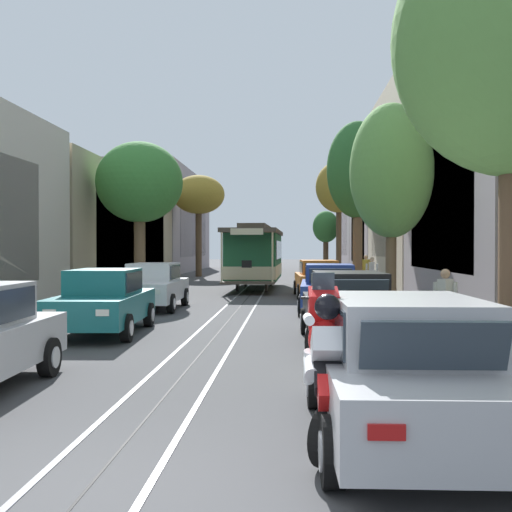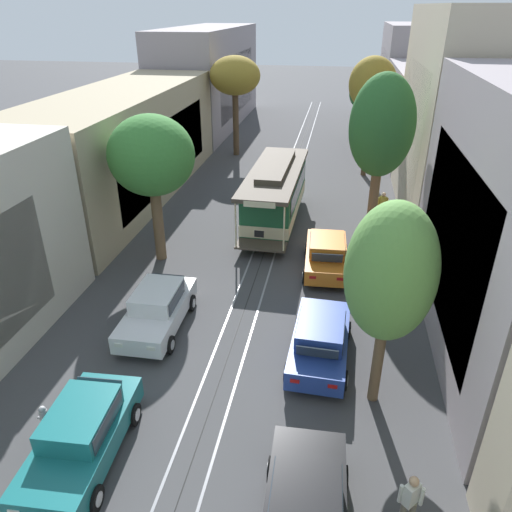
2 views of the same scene
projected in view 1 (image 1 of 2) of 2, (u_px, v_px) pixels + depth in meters
ground_plane at (254, 291)px, 29.80m from camera, size 160.00×160.00×0.00m
trolley_track_rails at (258, 285)px, 34.01m from camera, size 1.14×70.14×0.01m
building_facade_left at (102, 221)px, 36.92m from camera, size 5.71×61.84×8.92m
building_facade_right at (431, 201)px, 32.48m from camera, size 5.55×61.84×10.75m
parked_car_teal_second_left at (103, 301)px, 14.87m from camera, size 2.14×4.42×1.58m
parked_car_white_mid_left at (153, 286)px, 20.79m from camera, size 2.03×4.37×1.58m
parked_car_silver_near_right at (404, 369)px, 6.56m from camera, size 2.05×4.38×1.58m
parked_car_black_second_right at (348, 307)px, 13.37m from camera, size 2.07×4.39×1.58m
parked_car_blue_mid_right at (329, 288)px, 19.63m from camera, size 2.11×4.41×1.58m
parked_car_orange_fourth_right at (318, 278)px, 25.95m from camera, size 2.13×4.42×1.58m
street_tree_kerb_left_second at (139, 183)px, 26.14m from camera, size 3.74×3.65×6.69m
street_tree_kerb_left_mid at (199, 196)px, 44.31m from camera, size 3.83×3.37×7.43m
street_tree_kerb_right_second at (391, 172)px, 17.90m from camera, size 2.45×2.61×6.39m
street_tree_kerb_right_mid at (358, 172)px, 28.91m from camera, size 2.96×2.43×8.17m
street_tree_kerb_right_fourth at (339, 188)px, 40.11m from camera, size 3.08×2.77×7.86m
street_tree_kerb_right_far at (326, 228)px, 51.15m from camera, size 2.23×2.13×5.22m
cable_car_trolley at (255, 256)px, 31.20m from camera, size 2.76×9.17×3.28m
motorcycle_with_rider at (326, 360)px, 6.19m from camera, size 0.49×1.85×1.84m
pedestrian_on_left_pavement at (372, 273)px, 27.14m from camera, size 0.55×0.41×1.70m
pedestrian_on_right_pavement at (445, 300)px, 13.87m from camera, size 0.55×0.41×1.62m
pedestrian_crossing_far at (366, 269)px, 31.76m from camera, size 0.55×0.40×1.73m
fire_hydrant at (53, 313)px, 15.65m from camera, size 0.40×0.22×0.84m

